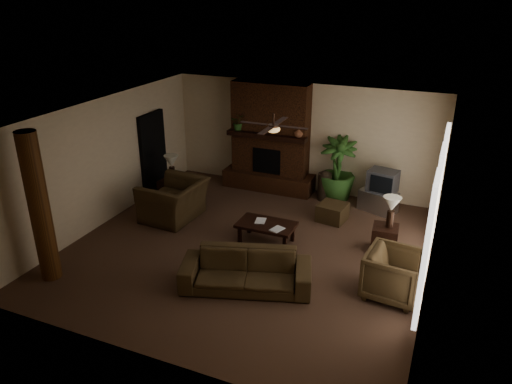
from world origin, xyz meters
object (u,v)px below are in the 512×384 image
at_px(ottoman, 332,212).
at_px(side_table_right, 385,239).
at_px(log_column, 39,208).
at_px(tv_stand, 378,201).
at_px(armchair_left, 174,194).
at_px(floor_vase, 325,184).
at_px(side_table_left, 171,190).
at_px(lamp_left, 171,163).
at_px(coffee_table, 266,226).
at_px(lamp_right, 392,206).
at_px(floor_plant, 336,182).
at_px(armchair_right, 394,272).
at_px(sofa, 246,265).

xyz_separation_m(ottoman, side_table_right, (1.33, -0.97, 0.08)).
bearing_deg(log_column, tv_stand, 46.04).
bearing_deg(armchair_left, floor_vase, 131.74).
distance_m(side_table_left, lamp_left, 0.73).
height_order(armchair_left, floor_vase, armchair_left).
bearing_deg(coffee_table, lamp_left, 159.82).
height_order(coffee_table, side_table_right, side_table_right).
bearing_deg(floor_vase, coffee_table, -101.36).
height_order(log_column, ottoman, log_column).
distance_m(side_table_left, lamp_right, 5.48).
height_order(ottoman, floor_vase, floor_vase).
bearing_deg(lamp_right, ottoman, 145.63).
bearing_deg(ottoman, lamp_right, -34.37).
bearing_deg(armchair_left, tv_stand, 120.15).
height_order(ottoman, side_table_right, side_table_right).
distance_m(floor_plant, lamp_left, 4.12).
xyz_separation_m(lamp_left, lamp_right, (5.35, -0.48, 0.00)).
bearing_deg(tv_stand, armchair_right, -55.65).
height_order(armchair_left, lamp_right, armchair_left).
distance_m(sofa, ottoman, 3.33).
relative_size(sofa, floor_plant, 1.43).
xyz_separation_m(log_column, ottoman, (4.21, 4.34, -1.20)).
relative_size(sofa, armchair_left, 1.66).
relative_size(log_column, armchair_right, 2.96).
bearing_deg(floor_vase, armchair_left, -140.77).
relative_size(armchair_left, tv_stand, 1.63).
bearing_deg(side_table_left, armchair_right, -19.50).
bearing_deg(floor_vase, tv_stand, -5.63).
height_order(log_column, side_table_right, log_column).
bearing_deg(coffee_table, lamp_right, 13.86).
height_order(sofa, lamp_right, lamp_right).
relative_size(floor_vase, floor_plant, 0.48).
xyz_separation_m(sofa, ottoman, (0.73, 3.24, -0.25)).
height_order(log_column, floor_plant, log_column).
xyz_separation_m(tv_stand, lamp_right, (0.52, -1.88, 0.75)).
bearing_deg(armchair_right, armchair_left, 82.67).
distance_m(log_column, lamp_right, 6.56).
relative_size(coffee_table, lamp_right, 1.85).
distance_m(log_column, sofa, 3.77).
height_order(sofa, floor_plant, floor_plant).
xyz_separation_m(sofa, floor_plant, (0.50, 4.45, 0.00)).
relative_size(tv_stand, floor_vase, 1.10).
distance_m(armchair_left, tv_stand, 4.84).
xyz_separation_m(armchair_right, floor_plant, (-1.95, 3.72, -0.02)).
bearing_deg(tv_stand, side_table_right, -55.96).
bearing_deg(armchair_left, floor_plant, 131.01).
xyz_separation_m(armchair_left, side_table_right, (4.73, 0.33, -0.33)).
bearing_deg(floor_plant, coffee_table, -105.87).
bearing_deg(sofa, lamp_right, 29.80).
bearing_deg(floor_plant, log_column, -125.60).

